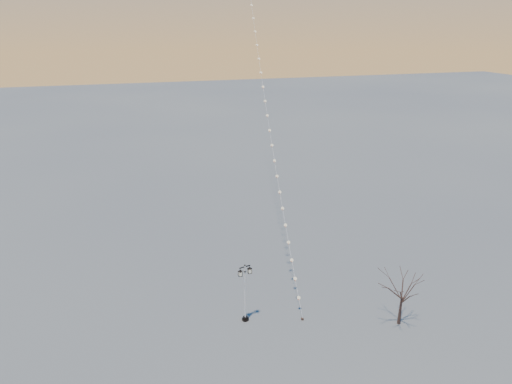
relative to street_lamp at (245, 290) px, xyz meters
name	(u,v)px	position (x,y,z in m)	size (l,w,h in m)	color
ground	(287,331)	(2.45, -2.07, -2.49)	(300.00, 300.00, 0.00)	#545655
street_lamp	(245,290)	(0.00, 0.00, 0.00)	(1.12, 0.58, 4.50)	black
bare_tree	(403,290)	(10.32, -3.54, 0.26)	(2.38, 2.38, 3.95)	#39261F
kite_train	(262,57)	(6.38, 16.47, 14.54)	(5.50, 35.88, 34.30)	#38251C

